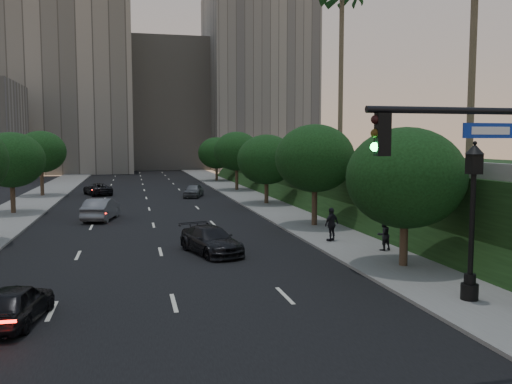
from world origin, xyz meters
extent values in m
plane|color=black|center=(0.00, 0.00, 0.00)|extent=(160.00, 160.00, 0.00)
cube|color=black|center=(0.00, 30.00, 0.01)|extent=(16.00, 140.00, 0.02)
cube|color=slate|center=(10.25, 30.00, 0.07)|extent=(4.50, 140.00, 0.15)
cube|color=slate|center=(-10.25, 30.00, 0.07)|extent=(4.50, 140.00, 0.15)
cube|color=black|center=(22.00, 28.00, 2.00)|extent=(18.00, 90.00, 4.00)
cube|color=slate|center=(13.50, 28.00, 4.35)|extent=(0.35, 90.00, 0.70)
cube|color=gray|center=(-14.00, 92.00, 16.00)|extent=(26.00, 20.00, 32.00)
cube|color=gray|center=(6.00, 102.00, 13.00)|extent=(22.00, 18.00, 26.00)
cube|color=gray|center=(24.00, 96.00, 18.00)|extent=(20.00, 22.00, 36.00)
cylinder|color=#38281C|center=(10.30, 8.00, 1.43)|extent=(0.36, 0.36, 2.86)
ellipsoid|color=black|center=(10.30, 8.00, 4.03)|extent=(5.20, 5.20, 4.42)
cylinder|color=#38281C|center=(10.30, 20.00, 1.61)|extent=(0.36, 0.36, 3.21)
ellipsoid|color=black|center=(10.30, 20.00, 4.53)|extent=(5.20, 5.20, 4.42)
cylinder|color=#38281C|center=(10.30, 33.00, 1.43)|extent=(0.36, 0.36, 2.86)
ellipsoid|color=black|center=(10.30, 33.00, 4.03)|extent=(5.20, 5.20, 4.42)
cylinder|color=#38281C|center=(10.30, 47.00, 1.61)|extent=(0.36, 0.36, 3.21)
ellipsoid|color=black|center=(10.30, 47.00, 4.53)|extent=(5.20, 5.20, 4.42)
cylinder|color=#38281C|center=(10.30, 62.00, 1.43)|extent=(0.36, 0.36, 2.86)
ellipsoid|color=black|center=(10.30, 62.00, 4.03)|extent=(5.20, 5.20, 4.42)
cylinder|color=#38281C|center=(-10.30, 31.00, 1.50)|extent=(0.36, 0.36, 2.99)
ellipsoid|color=black|center=(-10.30, 31.00, 4.22)|extent=(5.00, 5.00, 4.25)
cylinder|color=#38281C|center=(-10.30, 45.00, 1.63)|extent=(0.36, 0.36, 3.26)
ellipsoid|color=black|center=(-10.30, 45.00, 4.59)|extent=(5.00, 5.00, 4.25)
cylinder|color=#4C4233|center=(17.50, 14.00, 10.00)|extent=(0.40, 0.40, 12.00)
cylinder|color=#4C4233|center=(16.00, 30.00, 11.25)|extent=(0.40, 0.40, 14.50)
cylinder|color=black|center=(6.40, -2.41, 6.30)|extent=(5.40, 0.16, 0.16)
cube|color=black|center=(4.10, -2.41, 5.75)|extent=(0.32, 0.22, 0.95)
sphere|color=black|center=(3.92, -2.41, 6.08)|extent=(0.20, 0.20, 0.20)
sphere|color=#3F2B0A|center=(3.92, -2.41, 5.78)|extent=(0.20, 0.20, 0.20)
sphere|color=#19F24C|center=(3.92, -2.41, 5.48)|extent=(0.20, 0.20, 0.20)
cube|color=#0C2EA2|center=(6.80, -2.41, 5.85)|extent=(1.40, 0.05, 0.35)
cylinder|color=black|center=(9.98, 2.71, 0.35)|extent=(0.60, 0.60, 0.70)
cylinder|color=black|center=(9.98, 2.71, 0.85)|extent=(0.40, 0.40, 0.40)
cylinder|color=black|center=(9.98, 2.71, 2.80)|extent=(0.18, 0.18, 3.60)
cube|color=black|center=(9.98, 2.71, 4.85)|extent=(0.42, 0.42, 0.70)
cone|color=black|center=(9.98, 2.71, 5.35)|extent=(0.64, 0.64, 0.35)
sphere|color=black|center=(9.98, 2.71, 5.55)|extent=(0.14, 0.14, 0.14)
imported|color=black|center=(-4.91, 3.96, 0.64)|extent=(2.10, 3.93, 1.27)
imported|color=#57585E|center=(-3.53, 26.36, 0.79)|extent=(2.64, 5.05, 1.58)
imported|color=black|center=(-4.89, 45.35, 0.64)|extent=(3.49, 5.02, 1.27)
imported|color=black|center=(2.45, 13.05, 0.68)|extent=(3.17, 5.03, 1.36)
imported|color=#505357|center=(4.69, 40.99, 0.68)|extent=(2.72, 4.29, 1.36)
imported|color=black|center=(10.94, 11.27, 0.94)|extent=(0.91, 0.80, 1.58)
imported|color=black|center=(9.32, 14.28, 1.08)|extent=(1.16, 0.94, 1.85)
camera|label=1|loc=(-1.32, -13.49, 5.59)|focal=38.00mm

